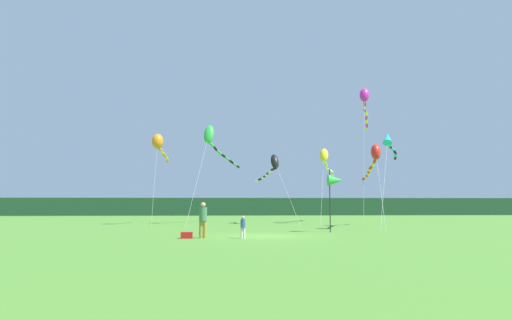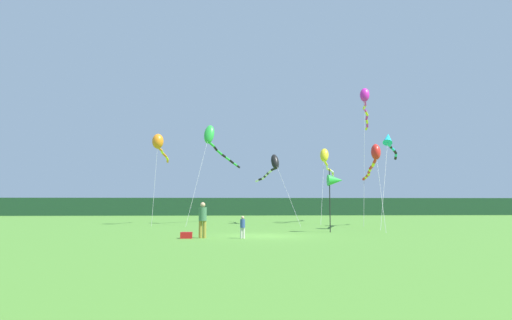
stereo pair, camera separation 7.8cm
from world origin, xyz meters
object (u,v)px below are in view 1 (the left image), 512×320
cooler_box (187,235)px  person_adult (203,218)px  banner_flag_pole (335,181)px  kite_orange (158,143)px  kite_yellow (325,159)px  person_child (243,226)px  kite_magenta (365,101)px  kite_red (374,158)px  kite_black (272,165)px  kite_cyan (389,141)px  kite_green (213,140)px

cooler_box → person_adult: bearing=11.4°
banner_flag_pole → kite_orange: 16.45m
banner_flag_pole → kite_yellow: size_ratio=0.43×
person_child → kite_yellow: size_ratio=0.12×
kite_magenta → kite_orange: bearing=-179.0°
kite_red → kite_black: 10.30m
banner_flag_pole → kite_orange: bearing=139.2°
kite_cyan → kite_red: bearing=-124.9°
kite_cyan → kite_black: kite_cyan is taller
kite_yellow → kite_green: bearing=-168.0°
person_child → kite_green: 17.93m
kite_cyan → kite_black: 9.86m
kite_green → kite_red: (11.18, -8.96, -2.42)m
cooler_box → banner_flag_pole: (8.48, 4.34, 2.92)m
kite_magenta → person_child: bearing=-125.8°
banner_flag_pole → kite_black: size_ratio=0.41×
banner_flag_pole → kite_green: size_ratio=0.37×
kite_red → kite_yellow: bearing=94.4°
person_child → kite_magenta: kite_magenta is taller
kite_green → kite_red: 14.53m
kite_red → kite_black: (-6.06, 8.32, 0.18)m
banner_flag_pole → kite_yellow: kite_yellow is taller
cooler_box → kite_yellow: (11.06, 18.54, 5.67)m
kite_green → kite_orange: 4.68m
person_child → kite_red: 12.61m
banner_flag_pole → kite_cyan: (5.73, 6.35, 3.33)m
kite_orange → person_child: bearing=-66.9°
kite_black → kite_green: bearing=172.9°
kite_yellow → cooler_box: bearing=-120.8°
kite_magenta → kite_red: 9.82m
person_child → kite_magenta: bearing=54.2°
kite_black → kite_magenta: bearing=-4.1°
banner_flag_pole → kite_cyan: 9.17m
kite_magenta → kite_black: kite_magenta is taller
cooler_box → kite_black: bearing=69.6°
kite_orange → kite_red: bearing=-25.5°
cooler_box → kite_red: bearing=31.8°
kite_magenta → kite_green: size_ratio=1.13×
person_adult → kite_black: (5.08, 15.56, 3.99)m
kite_cyan → kite_green: kite_green is taller
kite_green → kite_red: kite_green is taller
person_child → kite_red: (9.17, 7.59, 4.19)m
kite_red → kite_green: bearing=141.3°
kite_green → kite_black: kite_green is taller
person_adult → kite_magenta: bearing=49.0°
kite_red → person_adult: bearing=-147.0°
kite_yellow → kite_orange: (-14.72, -3.70, 0.85)m
kite_black → kite_yellow: bearing=28.5°
banner_flag_pole → kite_orange: kite_orange is taller
kite_cyan → kite_red: (-2.29, -3.29, -1.61)m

